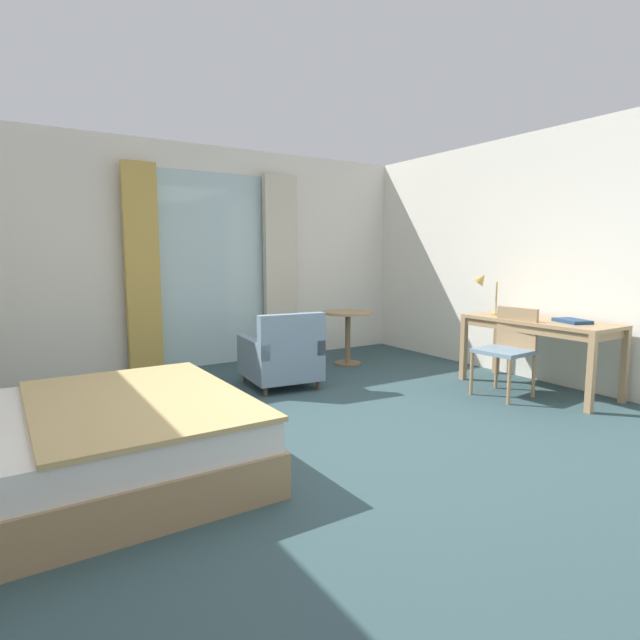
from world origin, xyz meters
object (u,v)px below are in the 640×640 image
(desk_lamp, at_px, (484,283))
(round_cafe_table, at_px, (348,325))
(bed, at_px, (75,443))
(armchair_by_window, at_px, (282,357))
(writing_desk, at_px, (539,328))
(closed_book, at_px, (572,321))
(desk_chair, at_px, (508,345))

(desk_lamp, relative_size, round_cafe_table, 0.72)
(round_cafe_table, bearing_deg, bed, -150.32)
(armchair_by_window, bearing_deg, bed, -147.29)
(writing_desk, relative_size, closed_book, 4.60)
(bed, height_order, desk_lamp, desk_lamp)
(bed, bearing_deg, desk_chair, -1.30)
(bed, xyz_separation_m, closed_book, (4.44, -0.47, 0.51))
(closed_book, bearing_deg, desk_chair, 159.19)
(desk_lamp, xyz_separation_m, closed_book, (0.17, -0.96, -0.33))
(round_cafe_table, bearing_deg, closed_book, -67.86)
(bed, relative_size, armchair_by_window, 2.34)
(desk_lamp, distance_m, closed_book, 1.03)
(round_cafe_table, bearing_deg, desk_lamp, -60.95)
(writing_desk, xyz_separation_m, round_cafe_table, (-0.94, 2.11, -0.16))
(desk_lamp, distance_m, armchair_by_window, 2.40)
(desk_chair, relative_size, round_cafe_table, 1.28)
(writing_desk, relative_size, armchair_by_window, 1.80)
(desk_lamp, relative_size, closed_book, 1.50)
(bed, height_order, closed_book, bed)
(writing_desk, relative_size, round_cafe_table, 2.22)
(armchair_by_window, relative_size, round_cafe_table, 1.24)
(writing_desk, bearing_deg, bed, 178.14)
(desk_lamp, bearing_deg, desk_chair, -115.88)
(armchair_by_window, bearing_deg, desk_lamp, -23.72)
(desk_lamp, bearing_deg, writing_desk, -78.80)
(bed, distance_m, desk_lamp, 4.37)
(armchair_by_window, bearing_deg, writing_desk, -35.04)
(bed, xyz_separation_m, writing_desk, (4.39, -0.14, 0.40))
(writing_desk, distance_m, desk_lamp, 0.78)
(desk_chair, xyz_separation_m, round_cafe_table, (-0.54, 2.05, -0.00))
(writing_desk, distance_m, armchair_by_window, 2.71)
(armchair_by_window, height_order, round_cafe_table, armchair_by_window)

